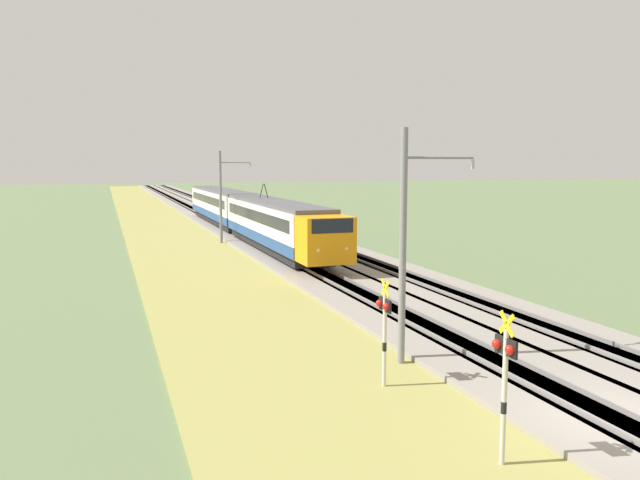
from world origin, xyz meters
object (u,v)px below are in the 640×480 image
(passenger_train, at_px, (243,212))
(crossing_signal_aux, at_px, (384,323))
(catenary_mast_near, at_px, (405,245))
(catenary_mast_mid, at_px, (221,196))
(crossing_signal_near, at_px, (504,375))

(passenger_train, distance_m, crossing_signal_aux, 37.16)
(catenary_mast_near, relative_size, catenary_mast_mid, 1.01)
(crossing_signal_aux, relative_size, catenary_mast_near, 0.43)
(catenary_mast_near, xyz_separation_m, catenary_mast_mid, (31.56, -0.00, -0.05))
(passenger_train, xyz_separation_m, catenary_mast_near, (-35.24, 2.52, 1.58))
(crossing_signal_near, xyz_separation_m, catenary_mast_near, (6.67, -1.08, 1.79))
(passenger_train, relative_size, crossing_signal_near, 12.98)
(crossing_signal_aux, xyz_separation_m, catenary_mast_near, (1.70, -1.46, 1.92))
(crossing_signal_aux, height_order, catenary_mast_mid, catenary_mast_mid)
(crossing_signal_aux, distance_m, catenary_mast_mid, 33.34)
(crossing_signal_aux, distance_m, catenary_mast_near, 2.95)
(crossing_signal_near, relative_size, catenary_mast_mid, 0.46)
(passenger_train, height_order, catenary_mast_mid, catenary_mast_mid)
(passenger_train, relative_size, catenary_mast_mid, 5.95)
(catenary_mast_mid, bearing_deg, catenary_mast_near, 180.00)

